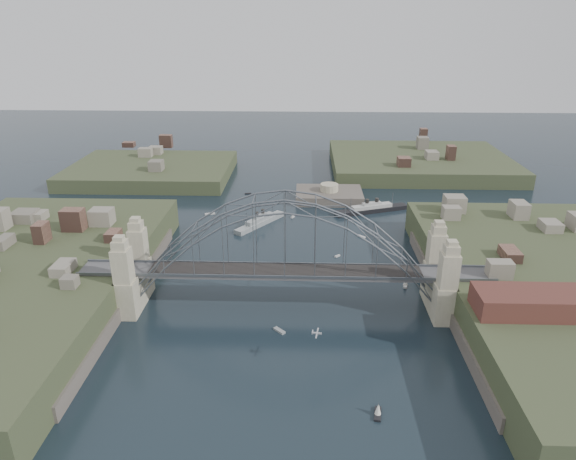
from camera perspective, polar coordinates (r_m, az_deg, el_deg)
The scene contains 22 objects.
ground at distance 108.76m, azimuth -0.33°, elevation -8.50°, with size 500.00×500.00×0.00m, color black.
bridge at distance 103.01m, azimuth -0.34°, elevation -2.59°, with size 84.00×13.80×24.60m.
shore_west at distance 123.83m, azimuth -28.06°, elevation -6.26°, with size 50.50×90.00×12.00m.
shore_east at distance 120.27m, azimuth 28.35°, elevation -7.16°, with size 50.50×90.00×12.00m.
headland_nw at distance 204.91m, azimuth -14.88°, elevation 5.90°, with size 60.00×45.00×9.00m, color #374025.
headland_ne at distance 215.68m, azimuth 14.36°, elevation 6.82°, with size 70.00×55.00×9.50m, color #374025.
fort_island at distance 172.91m, azimuth 4.57°, elevation 3.30°, with size 22.00×16.00×9.40m.
wharf_shed at distance 100.00m, azimuth 25.62°, elevation -7.28°, with size 20.00×8.00×4.00m, color #592D26.
finger_pier at distance 92.36m, azimuth 25.01°, elevation -16.68°, with size 4.00×22.00×1.40m, color #505052.
naval_cruiser_near at distance 150.50m, azimuth -3.13°, elevation 0.92°, with size 13.55×18.10×6.03m.
naval_cruiser_far at distance 193.59m, azimuth -7.61°, elevation 5.62°, with size 4.63×16.32×5.46m.
ocean_liner at distance 162.62m, azimuth 9.28°, elevation 2.30°, with size 23.74×11.71×5.93m.
aeroplane at distance 87.64m, azimuth 3.14°, elevation -11.37°, with size 1.72×3.14×0.46m.
small_boat_a at distance 124.00m, azimuth -9.11°, elevation -4.27°, with size 2.70×2.16×2.38m.
small_boat_b at distance 130.93m, azimuth 5.52°, elevation -2.92°, with size 1.57×1.52×0.45m.
small_boat_c at distance 100.75m, azimuth -0.97°, elevation -11.15°, with size 2.48×2.49×0.45m.
small_boat_d at distance 143.36m, azimuth 8.16°, elevation -0.74°, with size 2.32×2.18×0.45m.
small_boat_e at distance 160.57m, azimuth -8.70°, elevation 1.78°, with size 3.23×2.02×0.45m.
small_boat_f at distance 155.95m, azimuth 0.52°, elevation 1.48°, with size 1.28×1.53×1.43m.
small_boat_g at distance 83.49m, azimuth 9.98°, elevation -19.24°, with size 1.53×3.22×2.38m.
small_boat_h at distance 178.30m, azimuth -4.49°, elevation 4.06°, with size 2.35×1.12×0.45m.
small_boat_i at distance 119.01m, azimuth 12.95°, elevation -5.76°, with size 1.31×2.55×2.38m.
Camera 1 is at (3.79, -93.40, 55.60)m, focal length 31.93 mm.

